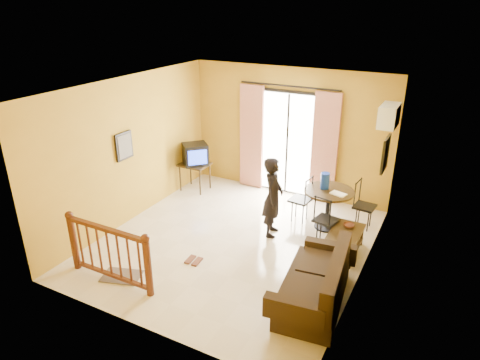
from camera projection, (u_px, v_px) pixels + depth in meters
The scene contains 19 objects.
ground at pixel (234, 242), 7.77m from camera, with size 5.00×5.00×0.00m, color beige.
room_shell at pixel (234, 154), 7.10m from camera, with size 5.00×5.00×5.00m.
balcony_door at pixel (287, 143), 9.29m from camera, with size 2.25×0.14×2.46m.
tv_table at pixel (195, 167), 9.69m from camera, with size 0.64×0.53×0.64m.
television at pixel (195, 154), 9.55m from camera, with size 0.70×0.70×0.47m.
picture_left at pixel (124, 146), 7.94m from camera, with size 0.05×0.42×0.52m.
dining_table at pixel (328, 198), 8.03m from camera, with size 0.94×0.94×0.78m.
water_jug at pixel (325, 181), 7.99m from camera, with size 0.17×0.17×0.31m, color #1131A8.
serving_tray at pixel (338, 194), 7.80m from camera, with size 0.28×0.18×0.02m, color white.
dining_chairs at pixel (328, 229), 8.19m from camera, with size 1.63×1.32×0.95m.
air_conditioner at pixel (389, 116), 7.62m from camera, with size 0.31×0.60×0.40m.
botanical_print at pixel (385, 154), 7.23m from camera, with size 0.05×0.50×0.60m.
coffee_table at pixel (345, 239), 7.33m from camera, with size 0.51×0.92×0.41m.
bowl at pixel (349, 226), 7.43m from camera, with size 0.19×0.19×0.06m, color #542B1C.
sofa at pixel (317, 285), 6.09m from camera, with size 0.99×1.82×0.83m.
standing_person at pixel (273, 197), 7.76m from camera, with size 0.55×0.36×1.51m, color black.
stair_balustrade at pixel (108, 250), 6.49m from camera, with size 1.63×0.13×1.04m.
doormat at pixel (122, 276), 6.80m from camera, with size 0.60×0.40×0.02m, color #5B4F49.
sandals at pixel (194, 260), 7.19m from camera, with size 0.26×0.26×0.03m.
Camera 1 is at (3.20, -5.89, 4.08)m, focal length 32.00 mm.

